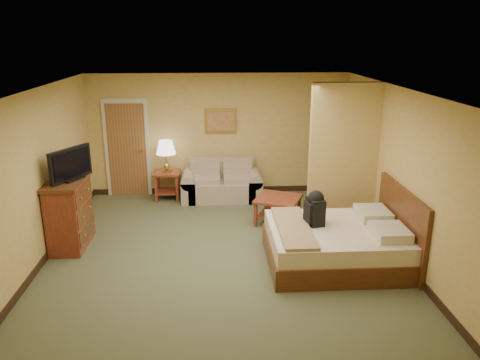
{
  "coord_description": "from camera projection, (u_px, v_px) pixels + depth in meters",
  "views": [
    {
      "loc": [
        -0.12,
        -6.86,
        3.36
      ],
      "look_at": [
        0.32,
        0.6,
        1.03
      ],
      "focal_mm": 35.0,
      "sensor_mm": 36.0,
      "label": 1
    }
  ],
  "objects": [
    {
      "name": "floor",
      "position": [
        222.0,
        252.0,
        7.55
      ],
      "size": [
        6.0,
        6.0,
        0.0
      ],
      "primitive_type": "plane",
      "color": "#4F5638",
      "rests_on": "ground"
    },
    {
      "name": "ceiling",
      "position": [
        220.0,
        89.0,
        6.77
      ],
      "size": [
        6.0,
        6.0,
        0.0
      ],
      "primitive_type": "plane",
      "rotation": [
        3.14,
        0.0,
        0.0
      ],
      "color": "white",
      "rests_on": "back_wall"
    },
    {
      "name": "back_wall",
      "position": [
        219.0,
        135.0,
        10.02
      ],
      "size": [
        5.5,
        0.02,
        2.6
      ],
      "primitive_type": "cube",
      "color": "tan",
      "rests_on": "floor"
    },
    {
      "name": "left_wall",
      "position": [
        38.0,
        178.0,
        7.01
      ],
      "size": [
        0.02,
        6.0,
        2.6
      ],
      "primitive_type": "cube",
      "color": "tan",
      "rests_on": "floor"
    },
    {
      "name": "right_wall",
      "position": [
        397.0,
        172.0,
        7.32
      ],
      "size": [
        0.02,
        6.0,
        2.6
      ],
      "primitive_type": "cube",
      "color": "tan",
      "rests_on": "floor"
    },
    {
      "name": "partition",
      "position": [
        343.0,
        158.0,
        8.16
      ],
      "size": [
        1.2,
        0.15,
        2.6
      ],
      "primitive_type": "cube",
      "color": "tan",
      "rests_on": "floor"
    },
    {
      "name": "door",
      "position": [
        127.0,
        149.0,
        9.96
      ],
      "size": [
        0.94,
        0.16,
        2.1
      ],
      "color": "beige",
      "rests_on": "floor"
    },
    {
      "name": "baseboard",
      "position": [
        219.0,
        190.0,
        10.38
      ],
      "size": [
        5.5,
        0.02,
        0.12
      ],
      "primitive_type": "cube",
      "color": "black",
      "rests_on": "floor"
    },
    {
      "name": "loveseat",
      "position": [
        222.0,
        186.0,
        9.92
      ],
      "size": [
        1.68,
        0.78,
        0.85
      ],
      "color": "tan",
      "rests_on": "floor"
    },
    {
      "name": "side_table",
      "position": [
        167.0,
        181.0,
        9.9
      ],
      "size": [
        0.54,
        0.54,
        0.6
      ],
      "color": "maroon",
      "rests_on": "floor"
    },
    {
      "name": "table_lamp",
      "position": [
        166.0,
        148.0,
        9.68
      ],
      "size": [
        0.4,
        0.4,
        0.67
      ],
      "color": "#B49642",
      "rests_on": "side_table"
    },
    {
      "name": "coffee_table",
      "position": [
        278.0,
        205.0,
        8.63
      ],
      "size": [
        1.0,
        1.0,
        0.49
      ],
      "rotation": [
        0.0,
        0.0,
        -0.41
      ],
      "color": "maroon",
      "rests_on": "floor"
    },
    {
      "name": "wall_picture",
      "position": [
        221.0,
        121.0,
        9.91
      ],
      "size": [
        0.68,
        0.04,
        0.53
      ],
      "color": "#B78E3F",
      "rests_on": "back_wall"
    },
    {
      "name": "dresser",
      "position": [
        70.0,
        213.0,
        7.62
      ],
      "size": [
        0.56,
        1.07,
        1.14
      ],
      "color": "maroon",
      "rests_on": "floor"
    },
    {
      "name": "tv",
      "position": [
        71.0,
        165.0,
        7.38
      ],
      "size": [
        0.46,
        0.78,
        0.52
      ],
      "rotation": [
        0.0,
        0.0,
        -0.49
      ],
      "color": "black",
      "rests_on": "dresser"
    },
    {
      "name": "bed",
      "position": [
        342.0,
        243.0,
        7.14
      ],
      "size": [
        2.12,
        1.8,
        1.17
      ],
      "color": "#4D2511",
      "rests_on": "floor"
    },
    {
      "name": "backpack",
      "position": [
        315.0,
        207.0,
        7.1
      ],
      "size": [
        0.27,
        0.35,
        0.54
      ],
      "rotation": [
        0.0,
        0.0,
        0.21
      ],
      "color": "black",
      "rests_on": "bed"
    }
  ]
}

